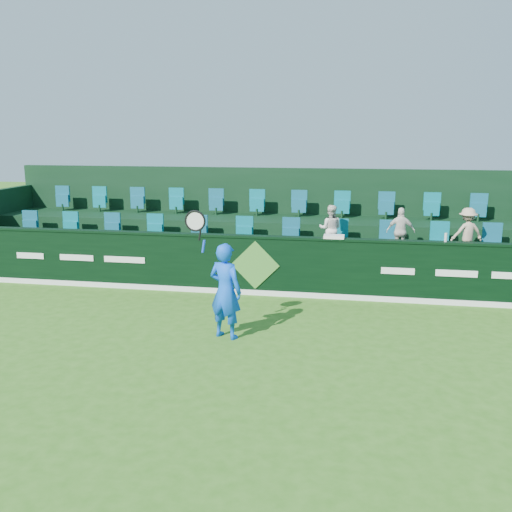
% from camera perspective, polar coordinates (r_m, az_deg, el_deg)
% --- Properties ---
extents(ground, '(60.00, 60.00, 0.00)m').
position_cam_1_polar(ground, '(9.31, -4.48, -10.54)').
color(ground, '#316919').
rests_on(ground, ground).
extents(sponsor_hoarding, '(16.00, 0.25, 1.35)m').
position_cam_1_polar(sponsor_hoarding, '(12.82, 0.02, -0.91)').
color(sponsor_hoarding, black).
rests_on(sponsor_hoarding, ground).
extents(stand_tier_front, '(16.00, 2.00, 0.80)m').
position_cam_1_polar(stand_tier_front, '(13.94, 0.82, -0.99)').
color(stand_tier_front, black).
rests_on(stand_tier_front, ground).
extents(stand_tier_back, '(16.00, 1.80, 1.30)m').
position_cam_1_polar(stand_tier_back, '(15.73, 1.97, 1.46)').
color(stand_tier_back, black).
rests_on(stand_tier_back, ground).
extents(stand_rear, '(16.00, 4.10, 2.60)m').
position_cam_1_polar(stand_rear, '(16.07, 2.22, 3.74)').
color(stand_rear, black).
rests_on(stand_rear, ground).
extents(seat_row_front, '(13.50, 0.50, 0.60)m').
position_cam_1_polar(seat_row_front, '(14.19, 1.10, 2.13)').
color(seat_row_front, '#12566E').
rests_on(seat_row_front, stand_tier_front).
extents(seat_row_back, '(13.50, 0.50, 0.60)m').
position_cam_1_polar(seat_row_back, '(15.87, 2.16, 5.03)').
color(seat_row_back, '#12566E').
rests_on(seat_row_back, stand_tier_back).
extents(tennis_player, '(1.08, 0.60, 2.33)m').
position_cam_1_polar(tennis_player, '(10.09, -3.11, -3.42)').
color(tennis_player, blue).
rests_on(tennis_player, ground).
extents(spectator_left, '(0.57, 0.45, 1.13)m').
position_cam_1_polar(spectator_left, '(13.61, 7.45, 2.72)').
color(spectator_left, white).
rests_on(spectator_left, stand_tier_front).
extents(spectator_middle, '(0.65, 0.28, 1.11)m').
position_cam_1_polar(spectator_middle, '(13.63, 14.27, 2.40)').
color(spectator_middle, silver).
rests_on(spectator_middle, stand_tier_front).
extents(spectator_right, '(0.83, 0.63, 1.14)m').
position_cam_1_polar(spectator_right, '(13.81, 20.35, 2.20)').
color(spectator_right, tan).
rests_on(spectator_right, stand_tier_front).
extents(towel, '(0.44, 0.29, 0.07)m').
position_cam_1_polar(towel, '(12.49, 7.81, 1.94)').
color(towel, white).
rests_on(towel, sponsor_hoarding).
extents(drinks_bottle, '(0.06, 0.06, 0.19)m').
position_cam_1_polar(drinks_bottle, '(12.60, 18.45, 1.79)').
color(drinks_bottle, silver).
rests_on(drinks_bottle, sponsor_hoarding).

